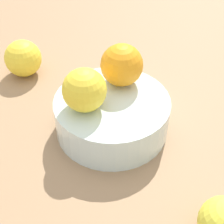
# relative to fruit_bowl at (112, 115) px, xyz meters

# --- Properties ---
(ground_plane) EXTENTS (1.10, 1.10, 0.02)m
(ground_plane) POSITION_rel_fruit_bowl_xyz_m (0.00, 0.00, -0.04)
(ground_plane) COLOR #997551
(fruit_bowl) EXTENTS (0.17, 0.17, 0.06)m
(fruit_bowl) POSITION_rel_fruit_bowl_xyz_m (0.00, 0.00, 0.00)
(fruit_bowl) COLOR silver
(fruit_bowl) RESTS_ON ground_plane
(orange_in_bowl_0) EXTENTS (0.06, 0.06, 0.06)m
(orange_in_bowl_0) POSITION_rel_fruit_bowl_xyz_m (0.02, 0.04, 0.06)
(orange_in_bowl_0) COLOR orange
(orange_in_bowl_0) RESTS_ON fruit_bowl
(orange_in_bowl_1) EXTENTS (0.06, 0.06, 0.06)m
(orange_in_bowl_1) POSITION_rel_fruit_bowl_xyz_m (-0.04, -0.01, 0.06)
(orange_in_bowl_1) COLOR yellow
(orange_in_bowl_1) RESTS_ON fruit_bowl
(orange_loose_0) EXTENTS (0.07, 0.07, 0.07)m
(orange_loose_0) POSITION_rel_fruit_bowl_xyz_m (-0.16, 0.16, 0.01)
(orange_loose_0) COLOR yellow
(orange_loose_0) RESTS_ON ground_plane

